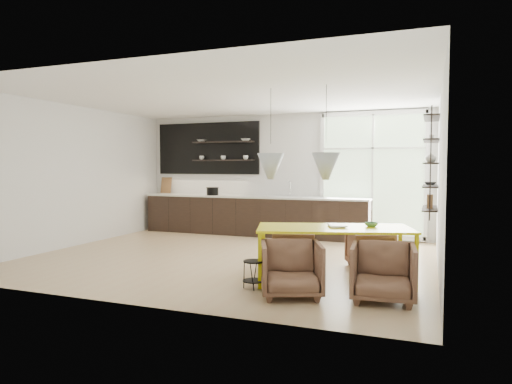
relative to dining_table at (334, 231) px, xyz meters
name	(u,v)px	position (x,y,z in m)	size (l,w,h in m)	color
room	(280,176)	(-1.52, 2.16, 0.73)	(7.02, 6.01, 2.91)	tan
kitchen_run	(250,210)	(-2.79, 3.75, -0.14)	(5.54, 0.69, 2.75)	black
right_shelving	(431,166)	(1.26, 2.24, 0.92)	(0.26, 1.22, 1.90)	black
dining_table	(334,231)	(0.00, 0.00, 0.00)	(2.35, 1.56, 0.79)	#D8D006
armchair_back_left	(294,249)	(-0.79, 0.70, -0.42)	(0.66, 0.68, 0.62)	brown
armchair_back_right	(369,250)	(0.36, 1.08, -0.43)	(0.65, 0.67, 0.61)	brown
armchair_front_left	(291,269)	(-0.36, -0.90, -0.38)	(0.75, 0.77, 0.70)	brown
armchair_front_right	(383,272)	(0.75, -0.70, -0.38)	(0.76, 0.78, 0.71)	brown
wire_stool	(254,271)	(-0.94, -0.73, -0.49)	(0.30, 0.30, 0.38)	black
table_book	(329,226)	(-0.08, 0.02, 0.07)	(0.25, 0.33, 0.03)	white
table_bowl	(371,225)	(0.48, 0.25, 0.08)	(0.19, 0.19, 0.06)	#558E59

